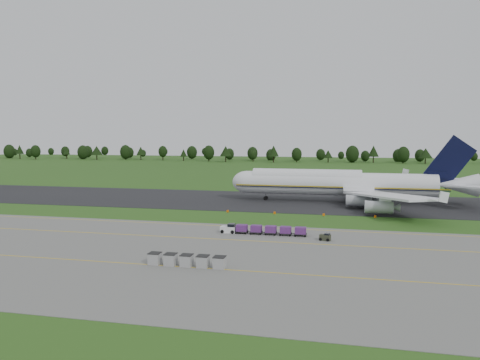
% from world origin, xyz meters
% --- Properties ---
extents(ground, '(600.00, 600.00, 0.00)m').
position_xyz_m(ground, '(0.00, 0.00, 0.00)').
color(ground, '#285118').
rests_on(ground, ground).
extents(apron, '(300.00, 52.00, 0.06)m').
position_xyz_m(apron, '(0.00, -34.00, 0.03)').
color(apron, slate).
rests_on(apron, ground).
extents(taxiway, '(300.00, 40.00, 0.08)m').
position_xyz_m(taxiway, '(0.00, 28.00, 0.04)').
color(taxiway, black).
rests_on(taxiway, ground).
extents(apron_markings, '(300.00, 30.20, 0.01)m').
position_xyz_m(apron_markings, '(0.00, -26.98, 0.06)').
color(apron_markings, yellow).
rests_on(apron_markings, apron).
extents(tree_line, '(527.79, 21.03, 11.63)m').
position_xyz_m(tree_line, '(-18.18, 221.50, 6.22)').
color(tree_line, black).
rests_on(tree_line, ground).
extents(aircraft, '(65.55, 64.40, 18.54)m').
position_xyz_m(aircraft, '(21.13, 29.71, 5.30)').
color(aircraft, white).
rests_on(aircraft, ground).
extents(baggage_train, '(16.16, 1.71, 1.65)m').
position_xyz_m(baggage_train, '(6.59, -16.27, 0.95)').
color(baggage_train, white).
rests_on(baggage_train, apron).
extents(utility_cart, '(2.07, 1.52, 1.03)m').
position_xyz_m(utility_cart, '(18.33, -18.90, 0.56)').
color(utility_cart, '#323625').
rests_on(utility_cart, apron).
extents(uld_row, '(11.28, 1.68, 1.66)m').
position_xyz_m(uld_row, '(-0.06, -39.53, 0.89)').
color(uld_row, '#9C9C9C').
rests_on(uld_row, apron).
extents(edge_markers, '(34.56, 0.30, 0.60)m').
position_xyz_m(edge_markers, '(11.32, 6.67, 0.27)').
color(edge_markers, orange).
rests_on(edge_markers, ground).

